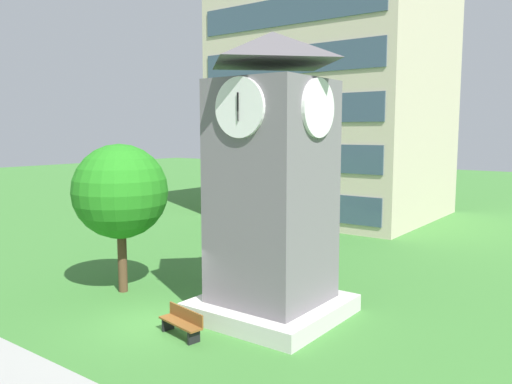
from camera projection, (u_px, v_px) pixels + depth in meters
name	position (u px, v px, depth m)	size (l,w,h in m)	color
ground_plane	(152.00, 322.00, 17.52)	(160.00, 160.00, 0.00)	#3D7A33
kerb_strip	(25.00, 372.00, 13.88)	(120.00, 1.60, 0.01)	#9E9E99
office_building	(334.00, 91.00, 39.58)	(15.19, 13.56, 19.20)	beige
clock_tower	(272.00, 194.00, 17.71)	(4.69, 4.69, 9.83)	slate
park_bench	(182.00, 322.00, 16.31)	(1.86, 0.81, 0.88)	brown
tree_by_building	(120.00, 192.00, 20.46)	(3.80, 3.80, 6.03)	#513823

